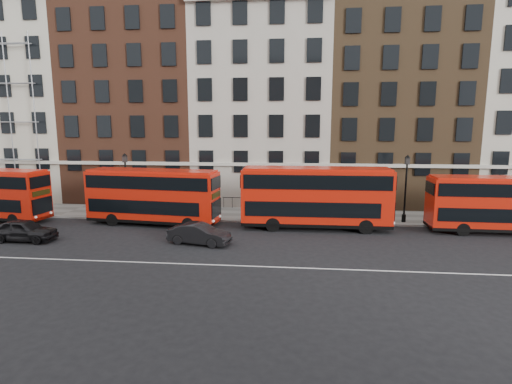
# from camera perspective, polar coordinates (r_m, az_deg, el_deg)

# --- Properties ---
(ground) EXTENTS (120.00, 120.00, 0.00)m
(ground) POSITION_cam_1_polar(r_m,az_deg,el_deg) (24.55, -2.54, -8.86)
(ground) COLOR black
(ground) RESTS_ON ground
(pavement) EXTENTS (80.00, 5.00, 0.15)m
(pavement) POSITION_cam_1_polar(r_m,az_deg,el_deg) (34.57, -0.04, -3.24)
(pavement) COLOR slate
(pavement) RESTS_ON ground
(kerb) EXTENTS (80.00, 0.30, 0.16)m
(kerb) POSITION_cam_1_polar(r_m,az_deg,el_deg) (32.15, -0.49, -4.22)
(kerb) COLOR gray
(kerb) RESTS_ON ground
(road_centre_line) EXTENTS (70.00, 0.12, 0.01)m
(road_centre_line) POSITION_cam_1_polar(r_m,az_deg,el_deg) (22.68, -3.28, -10.44)
(road_centre_line) COLOR white
(road_centre_line) RESTS_ON ground
(building_terrace) EXTENTS (64.00, 11.95, 22.00)m
(building_terrace) POSITION_cam_1_polar(r_m,az_deg,el_deg) (41.15, 0.58, 13.06)
(building_terrace) COLOR beige
(building_terrace) RESTS_ON ground
(bus_b) EXTENTS (10.52, 3.62, 4.33)m
(bus_b) POSITION_cam_1_polar(r_m,az_deg,el_deg) (32.11, -14.57, -0.46)
(bus_b) COLOR red
(bus_b) RESTS_ON ground
(bus_c) EXTENTS (11.07, 2.76, 4.64)m
(bus_c) POSITION_cam_1_polar(r_m,az_deg,el_deg) (30.14, 8.46, -0.59)
(bus_c) COLOR red
(bus_c) RESTS_ON ground
(bus_d) EXTENTS (9.84, 2.55, 4.11)m
(bus_d) POSITION_cam_1_polar(r_m,az_deg,el_deg) (33.50, 31.47, -1.38)
(bus_d) COLOR red
(bus_d) RESTS_ON ground
(car_rear) EXTENTS (4.35, 1.81, 1.47)m
(car_rear) POSITION_cam_1_polar(r_m,az_deg,el_deg) (31.25, -30.24, -4.73)
(car_rear) COLOR black
(car_rear) RESTS_ON ground
(car_front) EXTENTS (4.35, 2.25, 1.36)m
(car_front) POSITION_cam_1_polar(r_m,az_deg,el_deg) (26.62, -8.11, -5.94)
(car_front) COLOR black
(car_front) RESTS_ON ground
(lamp_post_left) EXTENTS (0.44, 0.44, 5.33)m
(lamp_post_left) POSITION_cam_1_polar(r_m,az_deg,el_deg) (34.61, -18.07, 1.35)
(lamp_post_left) COLOR black
(lamp_post_left) RESTS_ON pavement
(lamp_post_right) EXTENTS (0.44, 0.44, 5.33)m
(lamp_post_right) POSITION_cam_1_polar(r_m,az_deg,el_deg) (33.30, 20.61, 0.90)
(lamp_post_right) COLOR black
(lamp_post_right) RESTS_ON pavement
(iron_railings) EXTENTS (6.60, 0.06, 1.00)m
(iron_railings) POSITION_cam_1_polar(r_m,az_deg,el_deg) (36.59, 0.30, -1.60)
(iron_railings) COLOR black
(iron_railings) RESTS_ON pavement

